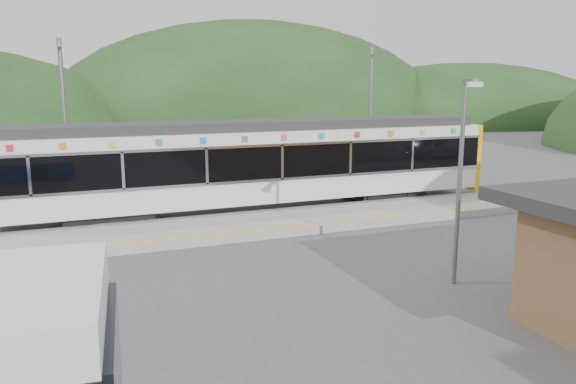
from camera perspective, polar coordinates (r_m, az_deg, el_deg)
name	(u,v)px	position (r m, az deg, el deg)	size (l,w,h in m)	color
ground	(311,250)	(18.02, 2.39, -5.94)	(120.00, 120.00, 0.00)	#4C4C4F
hills	(389,203)	(25.39, 10.26, -1.10)	(146.00, 149.00, 26.00)	#1E3D19
platform	(275,222)	(20.92, -1.32, -3.11)	(26.00, 3.20, 0.30)	#9E9E99
yellow_line	(288,227)	(19.71, 0.01, -3.53)	(26.00, 0.10, 0.01)	yellow
train	(258,162)	(23.14, -3.05, 3.08)	(20.44, 3.01, 3.74)	black
catenary_mast_west	(65,124)	(24.32, -21.70, 6.46)	(0.18, 1.80, 7.00)	slate
catenary_mast_east	(370,116)	(28.11, 8.37, 7.63)	(0.18, 1.80, 7.00)	slate
lamp_post	(464,164)	(14.95, 17.41, 2.73)	(0.47, 1.02, 5.38)	slate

